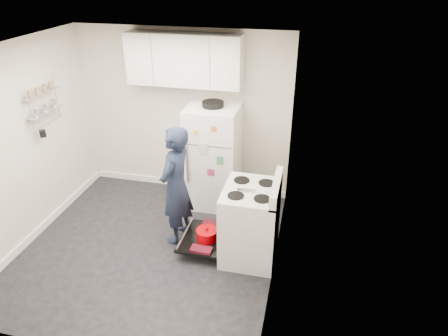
% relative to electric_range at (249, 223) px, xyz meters
% --- Properties ---
extents(room, '(3.21, 3.21, 2.51)m').
position_rel_electric_range_xyz_m(room, '(-1.29, -0.12, 0.74)').
color(room, black).
rests_on(room, ground).
extents(electric_range, '(0.66, 0.76, 1.10)m').
position_rel_electric_range_xyz_m(electric_range, '(0.00, 0.00, 0.00)').
color(electric_range, silver).
rests_on(electric_range, ground).
extents(open_oven_door, '(0.55, 0.71, 0.22)m').
position_rel_electric_range_xyz_m(open_oven_door, '(-0.57, -0.01, -0.29)').
color(open_oven_door, black).
rests_on(open_oven_door, ground).
extents(refrigerator, '(0.72, 0.74, 1.60)m').
position_rel_electric_range_xyz_m(refrigerator, '(-0.72, 1.10, 0.30)').
color(refrigerator, white).
rests_on(refrigerator, ground).
extents(upper_cabinets, '(1.60, 0.33, 0.70)m').
position_rel_electric_range_xyz_m(upper_cabinets, '(-1.16, 1.28, 1.63)').
color(upper_cabinets, silver).
rests_on(upper_cabinets, room).
extents(wall_shelf_rack, '(0.14, 0.60, 0.61)m').
position_rel_electric_range_xyz_m(wall_shelf_rack, '(-2.78, 0.34, 1.21)').
color(wall_shelf_rack, '#B2B2B7').
rests_on(wall_shelf_rack, room).
extents(person, '(0.47, 0.63, 1.59)m').
position_rel_electric_range_xyz_m(person, '(-0.96, 0.13, 0.32)').
color(person, '#182036').
rests_on(person, ground).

